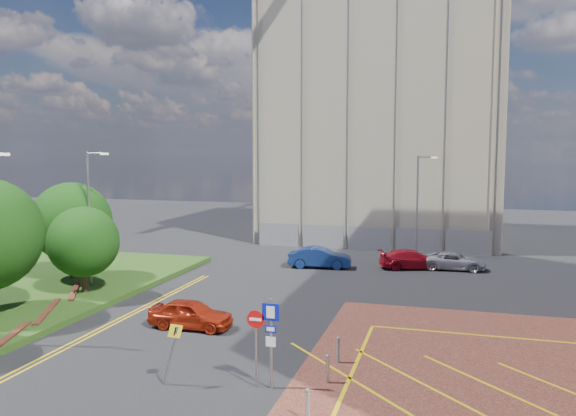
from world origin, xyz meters
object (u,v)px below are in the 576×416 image
at_px(tree_d, 72,222).
at_px(lamp_back, 418,202).
at_px(tree_c, 83,242).
at_px(car_blue_back, 320,257).
at_px(lamp_left_far, 90,212).
at_px(car_red_back, 412,259).
at_px(sign_cluster, 265,334).
at_px(warning_sign, 172,346).
at_px(car_silver_back, 454,261).
at_px(car_red_left, 191,314).

height_order(tree_d, lamp_back, lamp_back).
bearing_deg(tree_c, car_blue_back, 46.69).
relative_size(tree_d, lamp_left_far, 0.76).
xyz_separation_m(lamp_back, car_red_back, (-0.13, -4.77, -3.69)).
xyz_separation_m(tree_d, car_red_back, (20.45, 10.23, -3.20)).
relative_size(sign_cluster, car_red_back, 0.70).
distance_m(lamp_left_far, car_blue_back, 15.95).
relative_size(lamp_back, car_red_back, 1.74).
bearing_deg(sign_cluster, warning_sign, -167.81).
distance_m(lamp_left_far, car_silver_back, 24.61).
distance_m(sign_cluster, car_silver_back, 23.70).
bearing_deg(sign_cluster, tree_c, 146.84).
distance_m(tree_d, car_red_left, 13.44).
height_order(tree_d, warning_sign, tree_d).
height_order(tree_c, car_blue_back, tree_c).
relative_size(tree_d, warning_sign, 2.70).
relative_size(car_red_back, car_silver_back, 1.05).
bearing_deg(warning_sign, car_red_left, 110.12).
height_order(tree_c, lamp_left_far, lamp_left_far).
distance_m(car_blue_back, car_silver_back, 9.47).
distance_m(warning_sign, car_silver_back, 25.40).
xyz_separation_m(lamp_back, car_blue_back, (-6.50, -6.25, -3.62)).
bearing_deg(car_red_back, tree_d, 99.01).
height_order(car_red_left, car_blue_back, car_blue_back).
distance_m(tree_d, warning_sign, 18.76).
relative_size(lamp_left_far, car_red_left, 2.01).
xyz_separation_m(lamp_left_far, warning_sign, (11.50, -11.71, -3.23)).
relative_size(lamp_back, car_red_left, 2.01).
bearing_deg(car_red_left, warning_sign, -160.05).
bearing_deg(car_silver_back, sign_cluster, 161.42).
bearing_deg(sign_cluster, car_red_left, 134.99).
xyz_separation_m(tree_c, car_silver_back, (20.33, 13.73, -2.59)).
xyz_separation_m(lamp_back, car_red_left, (-9.27, -21.53, -3.68)).
bearing_deg(sign_cluster, car_silver_back, 73.96).
distance_m(tree_d, sign_cluster, 20.74).
xyz_separation_m(warning_sign, car_silver_back, (9.76, 23.44, -0.82)).
height_order(tree_c, tree_d, tree_d).
bearing_deg(tree_d, lamp_left_far, -25.68).
height_order(tree_c, car_red_left, tree_c).
height_order(lamp_left_far, warning_sign, lamp_left_far).
bearing_deg(car_silver_back, tree_d, 112.15).
height_order(car_red_back, car_silver_back, car_red_back).
bearing_deg(tree_c, sign_cluster, -33.16).
xyz_separation_m(tree_d, car_red_left, (11.31, -6.53, -3.19)).
bearing_deg(car_red_back, lamp_left_far, 103.87).
relative_size(lamp_left_far, sign_cluster, 2.50).
relative_size(lamp_left_far, warning_sign, 3.56).
relative_size(lamp_left_far, car_blue_back, 1.79).
relative_size(tree_d, sign_cluster, 1.90).
distance_m(car_red_left, car_silver_back, 21.03).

